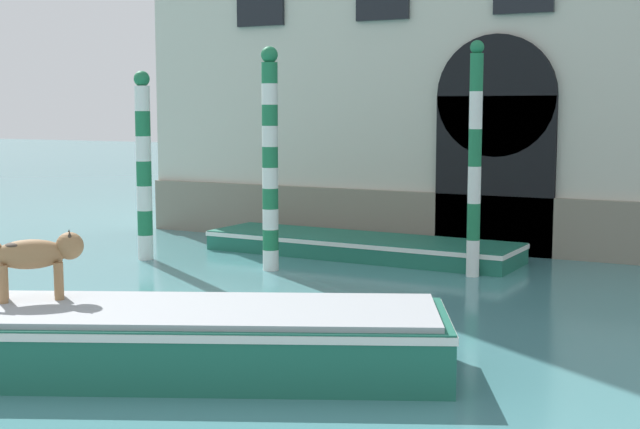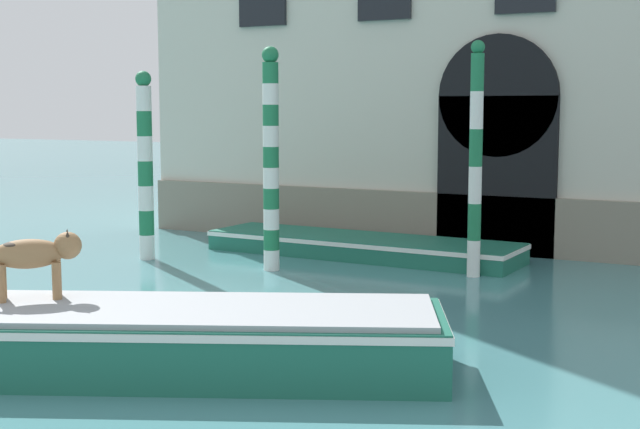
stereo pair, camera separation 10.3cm
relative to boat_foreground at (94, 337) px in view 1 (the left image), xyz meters
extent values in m
cube|color=gray|center=(0.65, 9.55, 0.19)|extent=(14.21, 0.16, 1.14)
cube|color=black|center=(1.60, 9.54, 1.15)|extent=(2.33, 0.14, 3.04)
cylinder|color=black|center=(1.60, 9.54, 2.67)|extent=(2.33, 0.14, 2.33)
cube|color=#1E6651|center=(0.00, 0.00, -0.05)|extent=(7.56, 4.74, 0.65)
cube|color=white|center=(0.00, 0.00, 0.21)|extent=(7.60, 4.78, 0.08)
cube|color=#9EA3A8|center=(0.00, 0.00, 0.30)|extent=(7.30, 4.52, 0.06)
cylinder|color=#997047|center=(-0.72, 0.25, 0.54)|extent=(0.10, 0.10, 0.41)
cylinder|color=#997047|center=(-0.56, 0.09, 0.54)|extent=(0.10, 0.10, 0.41)
cylinder|color=#997047|center=(-1.14, -0.16, 0.54)|extent=(0.10, 0.10, 0.41)
cylinder|color=#997047|center=(-0.98, -0.32, 0.54)|extent=(0.10, 0.10, 0.41)
ellipsoid|color=#997047|center=(-0.85, -0.03, 0.84)|extent=(0.78, 0.77, 0.33)
ellipsoid|color=#382D23|center=(-0.93, -0.12, 0.93)|extent=(0.40, 0.40, 0.11)
sphere|color=#997047|center=(-0.55, 0.26, 0.91)|extent=(0.31, 0.31, 0.31)
cone|color=#382D23|center=(-0.61, 0.32, 1.03)|extent=(0.09, 0.09, 0.12)
cone|color=#382D23|center=(-0.49, 0.20, 1.03)|extent=(0.09, 0.09, 0.12)
cube|color=#1E6651|center=(-0.57, 8.10, -0.19)|extent=(6.13, 1.77, 0.38)
cube|color=white|center=(-0.57, 8.10, -0.06)|extent=(6.16, 1.80, 0.08)
cube|color=#9EA3A8|center=(-0.57, 8.10, -0.21)|extent=(3.38, 1.28, 0.34)
cylinder|color=white|center=(1.96, 7.10, -0.07)|extent=(0.22, 0.22, 0.62)
cylinder|color=#1E7247|center=(1.96, 7.10, 0.55)|extent=(0.22, 0.22, 0.62)
cylinder|color=white|center=(1.96, 7.10, 1.17)|extent=(0.22, 0.22, 0.62)
cylinder|color=#1E7247|center=(1.96, 7.10, 1.78)|extent=(0.22, 0.22, 0.62)
cylinder|color=white|center=(1.96, 7.10, 2.40)|extent=(0.22, 0.22, 0.62)
cylinder|color=#1E7247|center=(1.96, 7.10, 3.02)|extent=(0.22, 0.22, 0.62)
sphere|color=#1E7247|center=(1.96, 7.10, 3.42)|extent=(0.23, 0.23, 0.23)
cylinder|color=white|center=(-1.35, 6.06, -0.20)|extent=(0.27, 0.27, 0.36)
cylinder|color=#1E7247|center=(-1.35, 6.06, 0.16)|extent=(0.27, 0.27, 0.36)
cylinder|color=white|center=(-1.35, 6.06, 0.52)|extent=(0.27, 0.27, 0.36)
cylinder|color=#1E7247|center=(-1.35, 6.06, 0.88)|extent=(0.27, 0.27, 0.36)
cylinder|color=white|center=(-1.35, 6.06, 1.24)|extent=(0.27, 0.27, 0.36)
cylinder|color=#1E7247|center=(-1.35, 6.06, 1.60)|extent=(0.27, 0.27, 0.36)
cylinder|color=white|center=(-1.35, 6.06, 1.95)|extent=(0.27, 0.27, 0.36)
cylinder|color=#1E7247|center=(-1.35, 6.06, 2.31)|extent=(0.27, 0.27, 0.36)
cylinder|color=white|center=(-1.35, 6.06, 2.67)|extent=(0.27, 0.27, 0.36)
cylinder|color=#1E7247|center=(-1.35, 6.06, 3.03)|extent=(0.27, 0.27, 0.36)
sphere|color=#1E7247|center=(-1.35, 6.06, 3.33)|extent=(0.29, 0.29, 0.29)
cylinder|color=white|center=(-3.99, 5.95, -0.15)|extent=(0.28, 0.28, 0.46)
cylinder|color=#1E7247|center=(-3.99, 5.95, 0.31)|extent=(0.28, 0.28, 0.46)
cylinder|color=white|center=(-3.99, 5.95, 0.77)|extent=(0.28, 0.28, 0.46)
cylinder|color=#1E7247|center=(-3.99, 5.95, 1.23)|extent=(0.28, 0.28, 0.46)
cylinder|color=white|center=(-3.99, 5.95, 1.69)|extent=(0.28, 0.28, 0.46)
cylinder|color=#1E7247|center=(-3.99, 5.95, 2.15)|extent=(0.28, 0.28, 0.46)
cylinder|color=white|center=(-3.99, 5.95, 2.61)|extent=(0.28, 0.28, 0.46)
sphere|color=#1E7247|center=(-3.99, 5.95, 2.97)|extent=(0.29, 0.29, 0.29)
camera|label=1|loc=(6.40, -7.18, 2.44)|focal=50.00mm
camera|label=2|loc=(6.49, -7.13, 2.44)|focal=50.00mm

